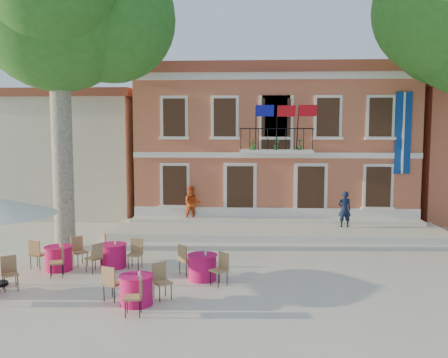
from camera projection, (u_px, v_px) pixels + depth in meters
ground at (223, 261)px, 17.01m from camera, size 90.00×90.00×0.00m
main_building at (272, 142)px, 26.41m from camera, size 13.50×9.59×7.50m
neighbor_west at (68, 151)px, 28.16m from camera, size 9.40×9.40×6.40m
terrace at (276, 231)px, 21.25m from camera, size 14.00×3.40×0.30m
plane_tree_west at (58, 9)px, 17.96m from camera, size 6.07×6.07×11.92m
pedestrian_navy at (345, 209)px, 21.29m from camera, size 0.59×0.41×1.55m
pedestrian_orange at (192, 204)px, 22.63m from camera, size 0.87×0.73×1.60m
cafe_table_0 at (113, 254)px, 16.28m from camera, size 1.73×1.86×0.95m
cafe_table_1 at (136, 288)px, 12.85m from camera, size 1.86×1.73×0.95m
cafe_table_3 at (59, 257)px, 15.95m from camera, size 1.78×1.83×0.95m
cafe_table_4 at (202, 266)px, 14.94m from camera, size 1.65×1.66×0.95m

